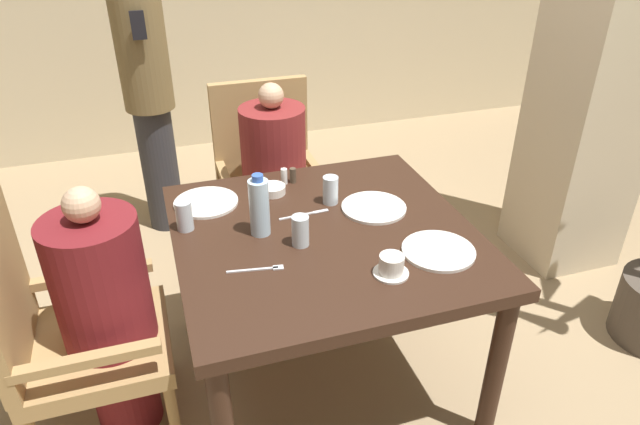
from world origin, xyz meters
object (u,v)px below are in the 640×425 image
(plate_main_right, at_px, (438,251))
(chair_left_side, at_px, (63,328))
(diner_in_left_chair, at_px, (108,314))
(water_bottle, at_px, (259,207))
(standing_host, at_px, (148,89))
(chair_far_side, at_px, (268,175))
(diner_in_far_chair, at_px, (275,182))
(plate_dessert_center, at_px, (206,202))
(bowl_small, at_px, (273,190))
(glass_tall_near, at_px, (300,231))
(glass_tall_far, at_px, (330,190))
(glass_tall_mid, at_px, (184,216))
(teacup_with_saucer, at_px, (391,266))
(plate_main_left, at_px, (374,208))

(plate_main_right, bearing_deg, chair_left_side, 168.84)
(diner_in_left_chair, bearing_deg, water_bottle, 5.98)
(standing_host, bearing_deg, chair_far_side, -44.91)
(chair_left_side, xyz_separation_m, diner_in_far_chair, (0.96, 0.80, 0.03))
(plate_dessert_center, bearing_deg, chair_left_side, -148.56)
(bowl_small, relative_size, glass_tall_near, 0.93)
(glass_tall_near, bearing_deg, standing_host, 105.43)
(plate_dessert_center, bearing_deg, glass_tall_far, -16.76)
(plate_dessert_center, xyz_separation_m, glass_tall_mid, (-0.10, -0.17, 0.05))
(diner_in_far_chair, xyz_separation_m, standing_host, (-0.54, 0.69, 0.33))
(chair_left_side, relative_size, diner_in_left_chair, 0.94)
(standing_host, relative_size, bowl_small, 15.01)
(plate_dessert_center, bearing_deg, diner_in_far_chair, 49.52)
(glass_tall_mid, bearing_deg, plate_main_right, -27.36)
(plate_dessert_center, distance_m, teacup_with_saucer, 0.85)
(chair_left_side, distance_m, bowl_small, 0.94)
(chair_left_side, xyz_separation_m, glass_tall_far, (1.05, 0.20, 0.27))
(standing_host, bearing_deg, plate_main_right, -63.37)
(diner_in_far_chair, xyz_separation_m, glass_tall_far, (0.09, -0.60, 0.24))
(diner_in_far_chair, bearing_deg, glass_tall_far, -81.45)
(chair_left_side, bearing_deg, glass_tall_mid, 20.43)
(chair_left_side, xyz_separation_m, glass_tall_mid, (0.47, 0.17, 0.27))
(standing_host, bearing_deg, teacup_with_saucer, -69.90)
(diner_in_left_chair, height_order, water_bottle, diner_in_left_chair)
(plate_main_left, distance_m, water_bottle, 0.48)
(plate_main_left, relative_size, plate_main_right, 1.00)
(chair_left_side, bearing_deg, water_bottle, 4.75)
(plate_dessert_center, distance_m, glass_tall_far, 0.51)
(standing_host, relative_size, glass_tall_near, 13.96)
(diner_in_far_chair, xyz_separation_m, glass_tall_mid, (-0.49, -0.63, 0.24))
(plate_main_right, distance_m, glass_tall_far, 0.52)
(glass_tall_near, bearing_deg, diner_in_far_chair, 82.75)
(diner_in_left_chair, relative_size, plate_dessert_center, 4.01)
(diner_in_left_chair, relative_size, glass_tall_mid, 9.00)
(standing_host, bearing_deg, glass_tall_near, -74.57)
(chair_left_side, height_order, standing_host, standing_host)
(diner_in_left_chair, distance_m, water_bottle, 0.66)
(diner_in_far_chair, height_order, teacup_with_saucer, diner_in_far_chair)
(diner_in_left_chair, relative_size, plate_main_left, 4.01)
(standing_host, distance_m, glass_tall_near, 1.61)
(chair_far_side, distance_m, bowl_small, 0.66)
(chair_far_side, height_order, glass_tall_far, chair_far_side)
(chair_far_side, bearing_deg, water_bottle, -104.35)
(water_bottle, bearing_deg, glass_tall_mid, 156.66)
(plate_main_right, relative_size, glass_tall_far, 2.24)
(teacup_with_saucer, bearing_deg, plate_dessert_center, 127.74)
(diner_in_far_chair, distance_m, standing_host, 0.93)
(chair_left_side, xyz_separation_m, bowl_small, (0.84, 0.35, 0.23))
(diner_in_left_chair, xyz_separation_m, teacup_with_saucer, (0.93, -0.32, 0.23))
(bowl_small, xyz_separation_m, glass_tall_mid, (-0.38, -0.18, 0.04))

